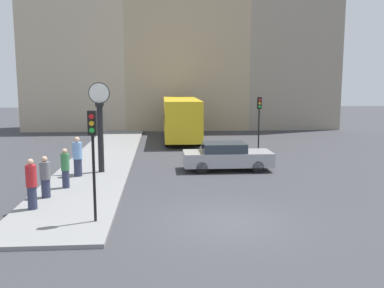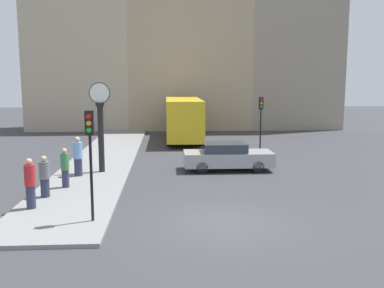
# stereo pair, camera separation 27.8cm
# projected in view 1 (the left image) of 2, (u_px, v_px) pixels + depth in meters

# --- Properties ---
(ground_plane) EXTENTS (120.00, 120.00, 0.00)m
(ground_plane) POSITION_uv_depth(u_px,v_px,m) (226.00, 222.00, 13.87)
(ground_plane) COLOR #38383D
(sidewalk_corner) EXTENTS (3.54, 27.08, 0.13)m
(sidewalk_corner) POSITION_uv_depth(u_px,v_px,m) (104.00, 158.00, 24.85)
(sidewalk_corner) COLOR gray
(sidewalk_corner) RESTS_ON ground_plane
(building_row) EXTENTS (28.75, 5.00, 19.01)m
(building_row) POSITION_uv_depth(u_px,v_px,m) (188.00, 38.00, 39.64)
(building_row) COLOR #B7A88E
(building_row) RESTS_ON ground_plane
(sedan_car) EXTENTS (4.47, 1.82, 1.41)m
(sedan_car) POSITION_uv_depth(u_px,v_px,m) (227.00, 156.00, 21.71)
(sedan_car) COLOR #9E9EA3
(sedan_car) RESTS_ON ground_plane
(bus_distant) EXTENTS (2.56, 9.20, 3.16)m
(bus_distant) POSITION_uv_depth(u_px,v_px,m) (181.00, 117.00, 32.30)
(bus_distant) COLOR gold
(bus_distant) RESTS_ON ground_plane
(traffic_light_near) EXTENTS (0.26, 0.24, 3.50)m
(traffic_light_near) POSITION_uv_depth(u_px,v_px,m) (93.00, 143.00, 13.15)
(traffic_light_near) COLOR black
(traffic_light_near) RESTS_ON sidewalk_corner
(traffic_light_far) EXTENTS (0.26, 0.24, 3.50)m
(traffic_light_far) POSITION_uv_depth(u_px,v_px,m) (259.00, 113.00, 26.84)
(traffic_light_far) COLOR black
(traffic_light_far) RESTS_ON ground_plane
(street_clock) EXTENTS (1.00, 0.36, 4.31)m
(street_clock) POSITION_uv_depth(u_px,v_px,m) (100.00, 126.00, 20.46)
(street_clock) COLOR black
(street_clock) RESTS_ON sidewalk_corner
(pedestrian_blue_stripe) EXTENTS (0.43, 0.43, 1.83)m
(pedestrian_blue_stripe) POSITION_uv_depth(u_px,v_px,m) (78.00, 157.00, 19.74)
(pedestrian_blue_stripe) COLOR #2D334C
(pedestrian_blue_stripe) RESTS_ON sidewalk_corner
(pedestrian_grey_jacket) EXTENTS (0.39, 0.39, 1.59)m
(pedestrian_grey_jacket) POSITION_uv_depth(u_px,v_px,m) (45.00, 177.00, 16.14)
(pedestrian_grey_jacket) COLOR #2D334C
(pedestrian_grey_jacket) RESTS_ON sidewalk_corner
(pedestrian_red_top) EXTENTS (0.37, 0.37, 1.77)m
(pedestrian_red_top) POSITION_uv_depth(u_px,v_px,m) (32.00, 184.00, 14.66)
(pedestrian_red_top) COLOR #2D334C
(pedestrian_red_top) RESTS_ON sidewalk_corner
(pedestrian_green_hoodie) EXTENTS (0.34, 0.34, 1.64)m
(pedestrian_green_hoodie) POSITION_uv_depth(u_px,v_px,m) (65.00, 168.00, 17.60)
(pedestrian_green_hoodie) COLOR #2D334C
(pedestrian_green_hoodie) RESTS_ON sidewalk_corner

